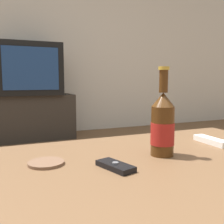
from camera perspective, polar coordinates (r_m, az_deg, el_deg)
back_wall at (r=3.70m, az=-17.38°, el=15.55°), size 8.00×0.05×2.60m
coffee_table at (r=0.79m, az=9.63°, el=-15.79°), size 1.06×0.67×0.50m
tv_stand at (r=3.38m, az=-17.36°, el=-1.04°), size 1.04×0.46×0.55m
television at (r=3.35m, az=-17.71°, el=8.82°), size 0.74×0.57×0.61m
beer_bottle at (r=0.80m, az=10.96°, el=-2.75°), size 0.07×0.07×0.26m
cell_phone at (r=0.68m, az=0.74°, el=-11.67°), size 0.08×0.12×0.02m
remote_control at (r=1.01m, az=20.80°, el=-5.88°), size 0.04×0.15×0.02m
coaster at (r=0.74m, az=-14.14°, el=-10.71°), size 0.10×0.10×0.01m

